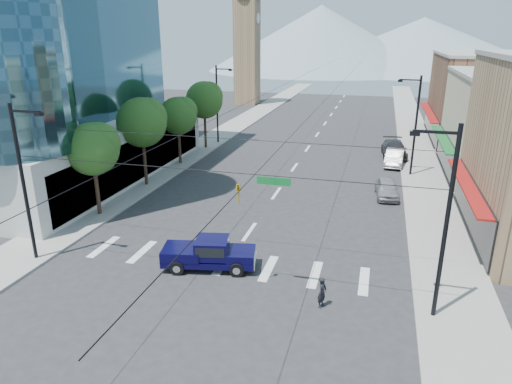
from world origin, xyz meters
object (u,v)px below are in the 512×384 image
parked_car_far (394,149)px  pedestrian (322,292)px  parked_car_near (387,188)px  pickup_truck (209,253)px  parked_car_mid (394,158)px

parked_car_far → pedestrian: bearing=-101.3°
parked_car_near → parked_car_far: 13.10m
pickup_truck → parked_car_far: pickup_truck is taller
pickup_truck → parked_car_near: size_ratio=1.30×
pedestrian → parked_car_mid: size_ratio=0.33×
parked_car_near → parked_car_far: parked_car_far is taller
pickup_truck → parked_car_near: 17.59m
pickup_truck → parked_car_mid: bearing=55.7°
parked_car_near → parked_car_far: bearing=81.7°
parked_car_mid → pedestrian: bearing=-93.1°
pedestrian → parked_car_mid: parked_car_mid is taller
pickup_truck → parked_car_near: (9.52, 14.79, -0.20)m
pedestrian → parked_car_far: parked_car_far is taller
pickup_truck → parked_car_mid: (10.23, 24.63, -0.13)m
parked_car_mid → parked_car_far: bearing=94.7°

